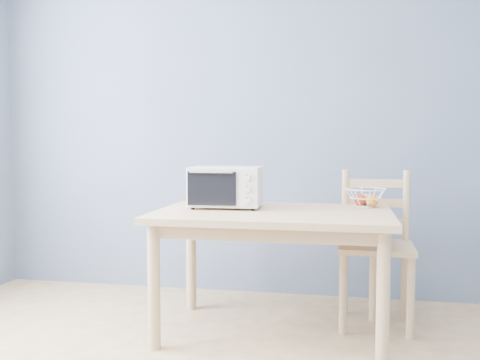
% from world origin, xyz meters
% --- Properties ---
extents(room, '(4.01, 4.51, 2.61)m').
position_xyz_m(room, '(0.00, 0.00, 1.30)').
color(room, tan).
rests_on(room, ground).
extents(dining_table, '(1.40, 0.90, 0.75)m').
position_xyz_m(dining_table, '(0.32, 1.38, 0.65)').
color(dining_table, tan).
rests_on(dining_table, ground).
extents(toaster_oven, '(0.45, 0.34, 0.26)m').
position_xyz_m(toaster_oven, '(-0.01, 1.47, 0.89)').
color(toaster_oven, silver).
rests_on(toaster_oven, dining_table).
extents(fruit_basket, '(0.30, 0.30, 0.12)m').
position_xyz_m(fruit_basket, '(0.87, 1.68, 0.81)').
color(fruit_basket, silver).
rests_on(fruit_basket, dining_table).
extents(dining_chair, '(0.47, 0.47, 0.98)m').
position_xyz_m(dining_chair, '(0.94, 1.69, 0.48)').
color(dining_chair, tan).
rests_on(dining_chair, ground).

